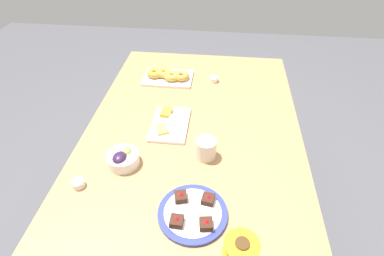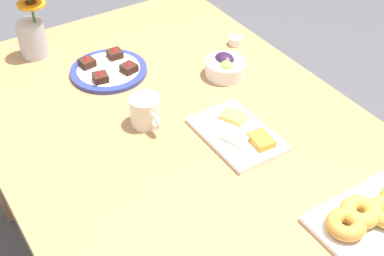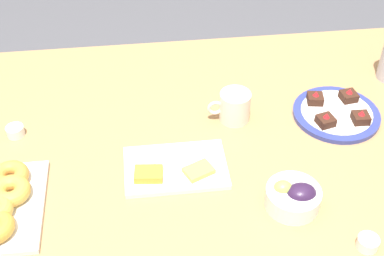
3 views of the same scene
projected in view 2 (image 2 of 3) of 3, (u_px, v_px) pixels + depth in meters
dining_table at (192, 162)px, 1.52m from camera, size 1.60×1.00×0.74m
coffee_mug at (146, 111)px, 1.49m from camera, size 0.12×0.09×0.09m
grape_bowl at (225, 67)px, 1.69m from camera, size 0.13×0.13×0.07m
cheese_platter at (238, 134)px, 1.47m from camera, size 0.26×0.17×0.03m
croissant_platter at (373, 215)px, 1.23m from camera, size 0.19×0.28×0.05m
jam_cup_berry at (236, 40)px, 1.84m from camera, size 0.05×0.05×0.03m
dessert_plate at (109, 70)px, 1.71m from camera, size 0.25×0.25×0.05m
flower_vase at (32, 34)px, 1.75m from camera, size 0.10×0.11×0.23m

